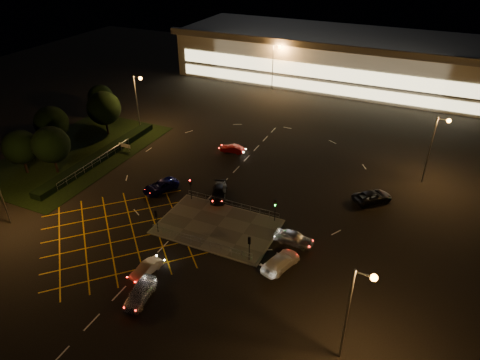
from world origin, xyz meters
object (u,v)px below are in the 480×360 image
at_px(car_near_silver, 140,292).
at_px(car_circ_red, 232,149).
at_px(signal_se, 249,244).
at_px(car_approach_white, 281,261).
at_px(signal_sw, 156,217).
at_px(car_right_silver, 294,238).
at_px(signal_ne, 275,206).
at_px(car_left_blue, 161,186).
at_px(car_east_grey, 372,197).
at_px(car_far_dkgrey, 219,193).
at_px(car_queue_white, 146,269).
at_px(signal_nw, 191,185).

bearing_deg(car_near_silver, car_circ_red, 91.07).
height_order(signal_se, car_approach_white, signal_se).
height_order(signal_sw, car_right_silver, signal_sw).
xyz_separation_m(signal_ne, car_left_blue, (-17.04, 0.20, -1.65)).
relative_size(signal_sw, car_circ_red, 0.83).
height_order(signal_se, car_east_grey, signal_se).
bearing_deg(car_near_silver, car_approach_white, 34.00).
xyz_separation_m(car_far_dkgrey, car_approach_white, (12.38, -9.59, 0.04)).
xyz_separation_m(signal_sw, car_queue_white, (2.85, -6.39, -1.75)).
height_order(signal_ne, car_near_silver, signal_ne).
bearing_deg(car_circ_red, car_right_silver, 36.94).
bearing_deg(car_far_dkgrey, signal_ne, -33.58).
bearing_deg(car_far_dkgrey, car_right_silver, -42.86).
bearing_deg(car_right_silver, car_far_dkgrey, 69.96).
height_order(signal_sw, car_circ_red, signal_sw).
bearing_deg(signal_nw, car_near_silver, -75.88).
bearing_deg(car_queue_white, signal_ne, 69.29).
bearing_deg(car_near_silver, signal_nw, 95.75).
bearing_deg(car_near_silver, car_left_blue, 109.64).
distance_m(car_near_silver, car_circ_red, 33.00).
bearing_deg(signal_sw, car_approach_white, -178.18).
xyz_separation_m(car_left_blue, car_far_dkgrey, (8.15, 1.89, -0.01)).
relative_size(signal_nw, signal_ne, 1.00).
bearing_deg(car_right_silver, car_approach_white, -177.48).
distance_m(car_circ_red, car_east_grey, 23.87).
bearing_deg(car_east_grey, car_queue_white, 98.09).
distance_m(car_left_blue, car_circ_red, 15.31).
relative_size(signal_sw, car_east_grey, 0.58).
relative_size(signal_ne, car_queue_white, 0.84).
distance_m(signal_se, car_far_dkgrey, 13.54).
bearing_deg(car_right_silver, signal_ne, 51.48).
relative_size(car_near_silver, car_right_silver, 1.02).
distance_m(car_queue_white, car_circ_red, 29.59).
relative_size(signal_nw, car_queue_white, 0.84).
xyz_separation_m(car_left_blue, car_circ_red, (4.05, 14.76, -0.09)).
distance_m(signal_nw, car_east_grey, 24.36).
xyz_separation_m(signal_se, car_right_silver, (3.50, 4.94, -1.59)).
xyz_separation_m(signal_ne, car_far_dkgrey, (-8.88, 2.10, -1.66)).
relative_size(signal_ne, car_circ_red, 0.83).
bearing_deg(signal_sw, car_circ_red, -87.54).
xyz_separation_m(car_queue_white, car_left_blue, (-7.89, 14.58, 0.10)).
xyz_separation_m(signal_ne, car_circ_red, (-12.98, 14.96, -1.74)).
xyz_separation_m(signal_sw, car_right_silver, (15.50, 4.94, -1.59)).
distance_m(signal_ne, car_left_blue, 17.12).
bearing_deg(car_right_silver, car_left_blue, 83.53).
height_order(car_circ_red, car_east_grey, car_east_grey).
bearing_deg(car_queue_white, signal_se, 46.70).
height_order(car_queue_white, car_right_silver, car_right_silver).
bearing_deg(signal_sw, car_queue_white, 114.00).
bearing_deg(car_approach_white, car_queue_white, 47.23).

